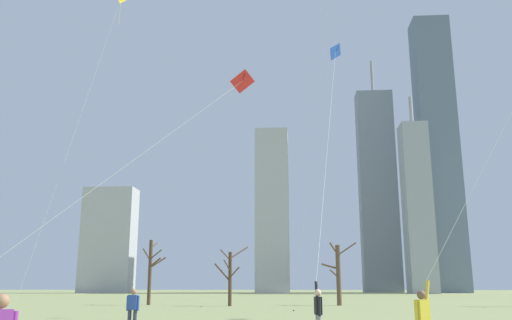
% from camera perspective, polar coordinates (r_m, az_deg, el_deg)
% --- Properties ---
extents(kite_flyer_midfield_right_blue, '(2.62, 15.59, 16.95)m').
position_cam_1_polar(kite_flyer_midfield_right_blue, '(20.40, 7.22, -7.03)').
color(kite_flyer_midfield_right_blue, gray).
rests_on(kite_flyer_midfield_right_blue, ground).
extents(kite_flyer_far_back_orange, '(9.05, 3.48, 15.22)m').
position_cam_1_polar(kite_flyer_far_back_orange, '(15.07, 20.37, -9.01)').
color(kite_flyer_far_back_orange, gray).
rests_on(kite_flyer_far_back_orange, ground).
extents(bystander_watching_nearby, '(0.51, 0.25, 1.62)m').
position_cam_1_polar(bystander_watching_nearby, '(21.31, -12.97, -15.09)').
color(bystander_watching_nearby, '#33384C').
rests_on(bystander_watching_nearby, ground).
extents(distant_kite_drifting_left_yellow, '(3.04, 6.74, 22.46)m').
position_cam_1_polar(distant_kite_drifting_left_yellow, '(40.02, -14.63, 14.84)').
color(distant_kite_drifting_left_yellow, yellow).
rests_on(distant_kite_drifting_left_yellow, ground).
extents(bare_tree_right_of_center, '(3.14, 2.02, 5.63)m').
position_cam_1_polar(bare_tree_right_of_center, '(49.59, 8.71, -11.71)').
color(bare_tree_right_of_center, brown).
rests_on(bare_tree_right_of_center, ground).
extents(bare_tree_rightmost, '(3.00, 2.69, 5.14)m').
position_cam_1_polar(bare_tree_rightmost, '(47.66, -2.79, -12.17)').
color(bare_tree_rightmost, '#4C3828').
rests_on(bare_tree_rightmost, ground).
extents(bare_tree_left_of_center, '(2.49, 2.60, 5.84)m').
position_cam_1_polar(bare_tree_left_of_center, '(51.20, -11.13, -11.32)').
color(bare_tree_left_of_center, '#4C3828').
rests_on(bare_tree_left_of_center, ground).
extents(skyline_short_annex, '(7.64, 9.84, 37.67)m').
position_cam_1_polar(skyline_short_annex, '(126.53, 1.76, -5.39)').
color(skyline_short_annex, '#B2B2B7').
rests_on(skyline_short_annex, ground).
extents(skyline_slender_spire, '(5.71, 6.19, 44.02)m').
position_cam_1_polar(skyline_slender_spire, '(123.37, 16.78, -4.69)').
color(skyline_slender_spire, '#9EA3AD').
rests_on(skyline_slender_spire, ground).
extents(skyline_mid_tower_left, '(8.94, 7.25, 68.85)m').
position_cam_1_polar(skyline_mid_tower_left, '(139.80, 18.76, 1.07)').
color(skyline_mid_tower_left, slate).
rests_on(skyline_mid_tower_left, ground).
extents(skyline_tall_tower, '(9.35, 5.51, 61.44)m').
position_cam_1_polar(skyline_tall_tower, '(142.25, 12.81, -2.98)').
color(skyline_tall_tower, gray).
rests_on(skyline_tall_tower, ground).
extents(skyline_wide_slab, '(11.89, 6.29, 24.29)m').
position_cam_1_polar(skyline_wide_slab, '(131.86, -15.37, -8.18)').
color(skyline_wide_slab, '#B2B2B7').
rests_on(skyline_wide_slab, ground).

